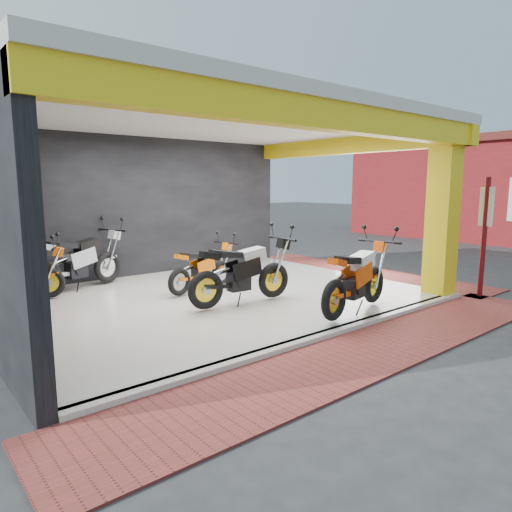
{
  "coord_description": "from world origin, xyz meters",
  "views": [
    {
      "loc": [
        -5.16,
        -5.53,
        2.33
      ],
      "look_at": [
        0.68,
        1.54,
        0.9
      ],
      "focal_mm": 32.0,
      "sensor_mm": 36.0,
      "label": 1
    }
  ],
  "objects": [
    {
      "name": "ground",
      "position": [
        0.0,
        0.0,
        0.0
      ],
      "size": [
        80.0,
        80.0,
        0.0
      ],
      "primitive_type": "plane",
      "color": "#2D2D30",
      "rests_on": "ground"
    },
    {
      "name": "showroom_floor",
      "position": [
        0.0,
        2.0,
        0.05
      ],
      "size": [
        8.0,
        6.0,
        0.1
      ],
      "primitive_type": "cube",
      "color": "beige",
      "rests_on": "ground"
    },
    {
      "name": "showroom_ceiling",
      "position": [
        0.0,
        2.0,
        3.6
      ],
      "size": [
        8.4,
        6.4,
        0.2
      ],
      "primitive_type": "cube",
      "color": "beige",
      "rests_on": "corner_column"
    },
    {
      "name": "back_wall",
      "position": [
        0.0,
        5.1,
        1.75
      ],
      "size": [
        8.2,
        0.2,
        3.5
      ],
      "primitive_type": "cube",
      "color": "black",
      "rests_on": "ground"
    },
    {
      "name": "corner_column",
      "position": [
        3.75,
        -0.75,
        1.75
      ],
      "size": [
        0.5,
        0.5,
        3.5
      ],
      "primitive_type": "cube",
      "color": "yellow",
      "rests_on": "ground"
    },
    {
      "name": "header_beam_front",
      "position": [
        0.0,
        -1.0,
        3.3
      ],
      "size": [
        8.4,
        0.3,
        0.4
      ],
      "primitive_type": "cube",
      "color": "yellow",
      "rests_on": "corner_column"
    },
    {
      "name": "header_beam_right",
      "position": [
        4.0,
        2.0,
        3.3
      ],
      "size": [
        0.3,
        6.4,
        0.4
      ],
      "primitive_type": "cube",
      "color": "yellow",
      "rests_on": "corner_column"
    },
    {
      "name": "floor_kerb",
      "position": [
        0.0,
        -1.02,
        0.05
      ],
      "size": [
        8.0,
        0.2,
        0.1
      ],
      "primitive_type": "cube",
      "color": "beige",
      "rests_on": "ground"
    },
    {
      "name": "paver_front",
      "position": [
        0.0,
        -1.8,
        0.01
      ],
      "size": [
        9.0,
        1.4,
        0.03
      ],
      "primitive_type": "cube",
      "color": "maroon",
      "rests_on": "ground"
    },
    {
      "name": "paver_right",
      "position": [
        4.8,
        2.0,
        0.01
      ],
      "size": [
        1.4,
        7.0,
        0.03
      ],
      "primitive_type": "cube",
      "color": "maroon",
      "rests_on": "ground"
    },
    {
      "name": "signpost",
      "position": [
        4.4,
        -1.33,
        1.36
      ],
      "size": [
        0.13,
        0.34,
        2.49
      ],
      "rotation": [
        0.0,
        0.0,
        -0.33
      ],
      "color": "#5B0D11",
      "rests_on": "ground"
    },
    {
      "name": "moto_hero",
      "position": [
        1.91,
        -0.45,
        0.81
      ],
      "size": [
        2.43,
        1.3,
        1.41
      ],
      "primitive_type": null,
      "rotation": [
        0.0,
        0.0,
        0.2
      ],
      "color": "#E24809",
      "rests_on": "showroom_floor"
    },
    {
      "name": "moto_row_a",
      "position": [
        0.72,
        1.04,
        0.81
      ],
      "size": [
        2.4,
        1.05,
        1.43
      ],
      "primitive_type": null,
      "rotation": [
        0.0,
        0.0,
        -0.08
      ],
      "color": "black",
      "rests_on": "showroom_floor"
    },
    {
      "name": "moto_row_b",
      "position": [
        0.57,
        2.61,
        0.68
      ],
      "size": [
        1.99,
        1.06,
        1.16
      ],
      "primitive_type": null,
      "rotation": [
        0.0,
        0.0,
        0.2
      ],
      "color": "orange",
      "rests_on": "showroom_floor"
    },
    {
      "name": "moto_row_c",
      "position": [
        -2.71,
        3.85,
        0.72
      ],
      "size": [
        2.16,
        1.55,
        1.24
      ],
      "primitive_type": null,
      "rotation": [
        0.0,
        0.0,
        -0.44
      ],
      "color": "#DA5609",
      "rests_on": "showroom_floor"
    },
    {
      "name": "moto_row_d",
      "position": [
        -1.26,
        4.5,
        0.83
      ],
      "size": [
        2.54,
        1.61,
        1.46
      ],
      "primitive_type": null,
      "rotation": [
        0.0,
        0.0,
        0.33
      ],
      "color": "#9D9FA4",
      "rests_on": "showroom_floor"
    }
  ]
}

